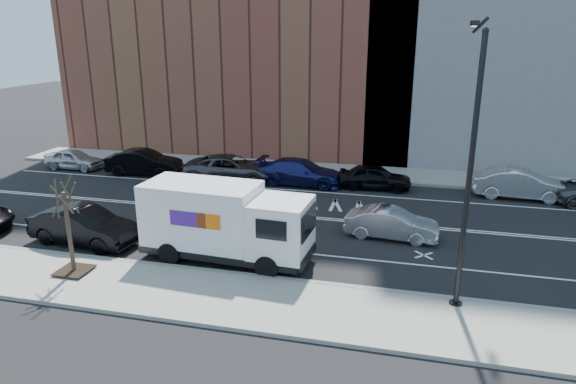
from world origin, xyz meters
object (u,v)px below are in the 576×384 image
at_px(fedex_van, 225,221).
at_px(far_parked_b, 144,162).
at_px(far_parked_a, 74,159).
at_px(driving_sedan, 392,224).

height_order(fedex_van, far_parked_b, fedex_van).
distance_m(fedex_van, far_parked_a, 18.74).
bearing_deg(fedex_van, far_parked_b, 135.05).
xyz_separation_m(fedex_van, far_parked_b, (-9.70, 10.99, -0.85)).
bearing_deg(far_parked_b, driving_sedan, -117.36).
bearing_deg(far_parked_a, fedex_van, -125.09).
height_order(far_parked_b, driving_sedan, far_parked_b).
bearing_deg(far_parked_a, far_parked_b, -90.16).
relative_size(fedex_van, far_parked_b, 1.44).
bearing_deg(driving_sedan, far_parked_a, 76.09).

